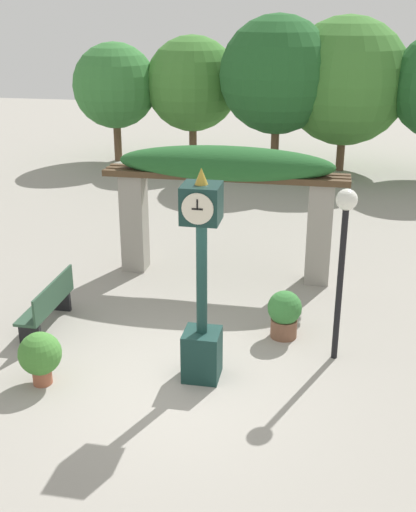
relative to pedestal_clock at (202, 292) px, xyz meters
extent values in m
plane|color=gray|center=(-0.32, -0.26, -1.45)|extent=(60.00, 60.00, 0.00)
cube|color=#14332D|center=(0.00, 0.00, -1.06)|extent=(0.56, 0.56, 0.78)
cylinder|color=#14332D|center=(0.00, 0.00, 0.19)|extent=(0.16, 0.16, 1.73)
cylinder|color=gold|center=(0.00, 0.00, 1.08)|extent=(0.26, 0.26, 0.04)
cube|color=#14332D|center=(0.00, 0.00, 1.37)|extent=(0.54, 0.54, 0.54)
cylinder|color=beige|center=(0.00, -0.28, 1.37)|extent=(0.45, 0.02, 0.45)
cylinder|color=beige|center=(0.00, 0.28, 1.37)|extent=(0.45, 0.02, 0.45)
cube|color=black|center=(0.00, -0.30, 1.37)|extent=(0.16, 0.01, 0.02)
cube|color=black|center=(0.00, -0.30, 1.44)|extent=(0.02, 0.01, 0.14)
cone|color=gold|center=(0.00, 0.00, 1.76)|extent=(0.19, 0.19, 0.24)
cube|color=gray|center=(-2.29, 4.10, -0.39)|extent=(0.50, 0.50, 2.14)
cube|color=gray|center=(1.64, 4.10, -0.39)|extent=(0.50, 0.50, 2.14)
cube|color=#4C3823|center=(-0.32, 3.85, 0.75)|extent=(5.04, 0.15, 0.13)
cube|color=#4C3823|center=(-0.32, 4.10, 0.75)|extent=(5.04, 0.15, 0.13)
cube|color=#4C3823|center=(-0.32, 4.35, 0.75)|extent=(5.04, 0.15, 0.13)
ellipsoid|color=#235B28|center=(-0.32, 4.10, 0.98)|extent=(4.44, 1.10, 0.70)
cylinder|color=#9E563D|center=(-2.37, -0.64, -1.32)|extent=(0.30, 0.30, 0.27)
sphere|color=#427F33|center=(-2.37, -0.64, -0.94)|extent=(0.66, 0.66, 0.66)
cylinder|color=brown|center=(1.15, 1.54, -1.29)|extent=(0.46, 0.46, 0.34)
sphere|color=#387A38|center=(1.15, 1.54, -0.89)|extent=(0.59, 0.59, 0.59)
cube|color=#2D4C38|center=(-3.09, 1.15, -1.04)|extent=(0.42, 1.66, 0.05)
cube|color=#2D4C38|center=(-2.90, 1.15, -0.79)|extent=(0.04, 1.66, 0.45)
cube|color=black|center=(-3.09, 1.81, -1.26)|extent=(0.38, 0.08, 0.39)
cube|color=black|center=(-3.09, 0.48, -1.26)|extent=(0.38, 0.08, 0.39)
cylinder|color=black|center=(2.03, 0.98, -0.18)|extent=(0.10, 0.10, 2.54)
sphere|color=white|center=(2.03, 0.98, 1.25)|extent=(0.33, 0.33, 0.33)
cylinder|color=brown|center=(-6.00, 14.23, -0.62)|extent=(0.28, 0.28, 1.68)
sphere|color=#387A38|center=(-6.00, 14.23, 1.29)|extent=(3.04, 3.04, 3.04)
cylinder|color=brown|center=(-3.24, 14.70, -0.64)|extent=(0.28, 0.28, 1.63)
sphere|color=#427F33|center=(-3.24, 14.70, 1.35)|extent=(3.38, 3.38, 3.38)
cylinder|color=brown|center=(-0.11, 13.61, -0.50)|extent=(0.28, 0.28, 1.91)
sphere|color=#235B28|center=(-0.11, 13.61, 1.82)|extent=(3.90, 3.90, 3.90)
cylinder|color=brown|center=(2.16, 14.19, -0.67)|extent=(0.28, 0.28, 1.56)
sphere|color=#427F33|center=(2.16, 14.19, 1.60)|extent=(4.26, 4.26, 4.26)
camera|label=1|loc=(1.69, -8.50, 3.96)|focal=45.00mm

